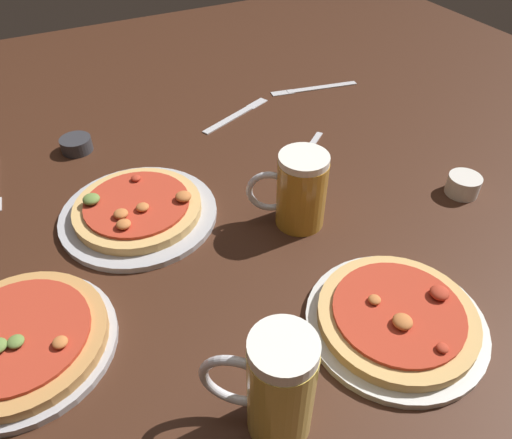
% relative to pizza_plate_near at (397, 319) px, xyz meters
% --- Properties ---
extents(ground_plane, '(2.40, 2.40, 0.03)m').
position_rel_pizza_plate_near_xyz_m(ground_plane, '(-0.09, 0.29, -0.03)').
color(ground_plane, '#3D2114').
extents(pizza_plate_near, '(0.27, 0.27, 0.05)m').
position_rel_pizza_plate_near_xyz_m(pizza_plate_near, '(0.00, 0.00, 0.00)').
color(pizza_plate_near, silver).
rests_on(pizza_plate_near, ground_plane).
extents(pizza_plate_far, '(0.29, 0.29, 0.05)m').
position_rel_pizza_plate_near_xyz_m(pizza_plate_far, '(-0.27, 0.42, -0.00)').
color(pizza_plate_far, '#B2B2B7').
rests_on(pizza_plate_far, ground_plane).
extents(pizza_plate_side, '(0.27, 0.27, 0.05)m').
position_rel_pizza_plate_near_xyz_m(pizza_plate_side, '(-0.50, 0.21, 0.00)').
color(pizza_plate_side, '#B2B2B7').
rests_on(pizza_plate_side, ground_plane).
extents(beer_mug_dark, '(0.12, 0.11, 0.17)m').
position_rel_pizza_plate_near_xyz_m(beer_mug_dark, '(-0.23, -0.05, 0.07)').
color(beer_mug_dark, gold).
rests_on(beer_mug_dark, ground_plane).
extents(beer_mug_amber, '(0.13, 0.10, 0.15)m').
position_rel_pizza_plate_near_xyz_m(beer_mug_amber, '(-0.01, 0.27, 0.06)').
color(beer_mug_amber, '#B27A23').
rests_on(beer_mug_amber, ground_plane).
extents(ramekin_sauce, '(0.06, 0.06, 0.04)m').
position_rel_pizza_plate_near_xyz_m(ramekin_sauce, '(0.33, 0.20, 0.00)').
color(ramekin_sauce, silver).
rests_on(ramekin_sauce, ground_plane).
extents(ramekin_butter, '(0.07, 0.07, 0.03)m').
position_rel_pizza_plate_near_xyz_m(ramekin_butter, '(-0.33, 0.70, -0.00)').
color(ramekin_butter, '#333338').
rests_on(ramekin_butter, ground_plane).
extents(fork_left, '(0.17, 0.14, 0.01)m').
position_rel_pizza_plate_near_xyz_m(fork_left, '(0.12, 0.45, -0.01)').
color(fork_left, silver).
rests_on(fork_left, ground_plane).
extents(knife_right, '(0.21, 0.11, 0.01)m').
position_rel_pizza_plate_near_xyz_m(knife_right, '(0.06, 0.68, -0.01)').
color(knife_right, silver).
rests_on(knife_right, ground_plane).
extents(knife_spare, '(0.24, 0.07, 0.01)m').
position_rel_pizza_plate_near_xyz_m(knife_spare, '(0.31, 0.72, -0.01)').
color(knife_spare, silver).
rests_on(knife_spare, ground_plane).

